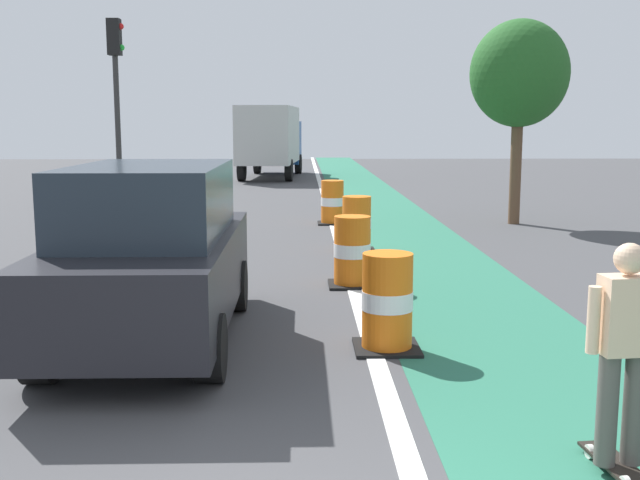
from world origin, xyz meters
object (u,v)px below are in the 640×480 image
traffic_barrel_front (387,303)px  traffic_light_corner (116,83)px  traffic_barrel_mid (352,252)px  delivery_truck_down_block (271,137)px  skateboarder_on_lane (624,352)px  traffic_barrel_far (332,203)px  pedestrian_crossing (93,204)px  traffic_barrel_back (357,225)px  parked_suv_nearest (152,253)px  street_tree_sidewalk (519,75)px

traffic_barrel_front → traffic_light_corner: (-5.65, 11.65, 2.97)m
traffic_barrel_mid → traffic_light_corner: 10.37m
delivery_truck_down_block → skateboarder_on_lane: bearing=-83.1°
traffic_barrel_mid → traffic_barrel_far: bearing=90.1°
skateboarder_on_lane → traffic_barrel_mid: (-1.49, 6.45, -0.38)m
traffic_barrel_mid → pedestrian_crossing: 6.48m
traffic_barrel_front → traffic_barrel_back: 6.55m
traffic_light_corner → pedestrian_crossing: bearing=-84.3°
traffic_barrel_back → delivery_truck_down_block: bearing=96.9°
traffic_barrel_mid → delivery_truck_down_block: 23.85m
parked_suv_nearest → traffic_barrel_mid: parked_suv_nearest is taller
skateboarder_on_lane → traffic_barrel_far: size_ratio=1.55×
pedestrian_crossing → street_tree_sidewalk: 10.52m
traffic_barrel_mid → street_tree_sidewalk: street_tree_sidewalk is taller
pedestrian_crossing → street_tree_sidewalk: size_ratio=0.32×
traffic_barrel_front → traffic_barrel_far: bearing=90.9°
traffic_barrel_front → street_tree_sidewalk: 11.91m
traffic_barrel_mid → pedestrian_crossing: pedestrian_crossing is taller
traffic_barrel_mid → delivery_truck_down_block: size_ratio=0.14×
traffic_light_corner → pedestrian_crossing: 5.02m
parked_suv_nearest → pedestrian_crossing: size_ratio=2.86×
parked_suv_nearest → traffic_light_corner: bearing=104.9°
traffic_barrel_far → traffic_light_corner: size_ratio=0.21×
traffic_barrel_front → pedestrian_crossing: (-5.23, 7.39, 0.33)m
traffic_barrel_far → pedestrian_crossing: pedestrian_crossing is taller
traffic_barrel_mid → traffic_light_corner: traffic_light_corner is taller
skateboarder_on_lane → traffic_barrel_far: 13.85m
traffic_barrel_back → street_tree_sidewalk: size_ratio=0.22×
traffic_barrel_mid → traffic_barrel_back: bearing=84.6°
traffic_light_corner → pedestrian_crossing: (0.42, -4.25, -2.64)m
traffic_barrel_back → traffic_barrel_far: bearing=94.3°
traffic_barrel_far → traffic_barrel_mid: bearing=-89.9°
traffic_light_corner → parked_suv_nearest: bearing=-75.1°
traffic_barrel_mid → street_tree_sidewalk: (4.55, 7.26, 3.14)m
skateboarder_on_lane → traffic_barrel_back: bearing=97.0°
parked_suv_nearest → traffic_barrel_front: parked_suv_nearest is taller
traffic_barrel_front → traffic_barrel_back: (0.13, 6.55, 0.00)m
parked_suv_nearest → traffic_light_corner: traffic_light_corner is taller
traffic_light_corner → traffic_barrel_front: bearing=-64.1°
traffic_barrel_front → delivery_truck_down_block: delivery_truck_down_block is taller
street_tree_sidewalk → traffic_barrel_back: bearing=-136.3°
parked_suv_nearest → street_tree_sidewalk: street_tree_sidewalk is taller
parked_suv_nearest → delivery_truck_down_block: 26.68m
parked_suv_nearest → street_tree_sidewalk: 12.69m
parked_suv_nearest → traffic_light_corner: size_ratio=0.90×
traffic_barrel_back → traffic_light_corner: (-5.78, 5.10, 2.97)m
traffic_barrel_far → street_tree_sidewalk: street_tree_sidewalk is taller
traffic_light_corner → street_tree_sidewalk: 10.09m
traffic_barrel_front → traffic_barrel_mid: (-0.17, 3.36, 0.00)m
parked_suv_nearest → traffic_barrel_mid: bearing=49.9°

